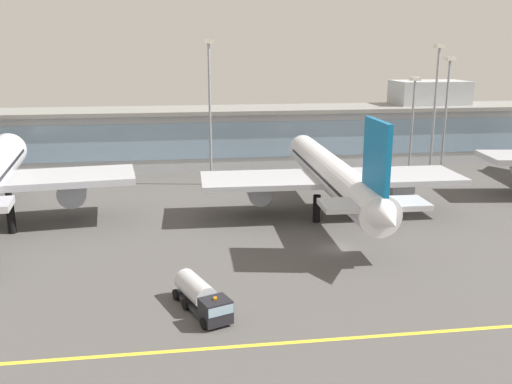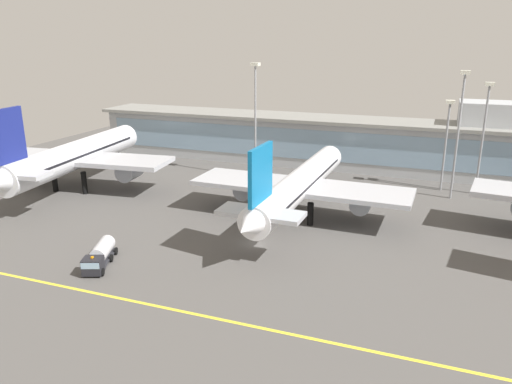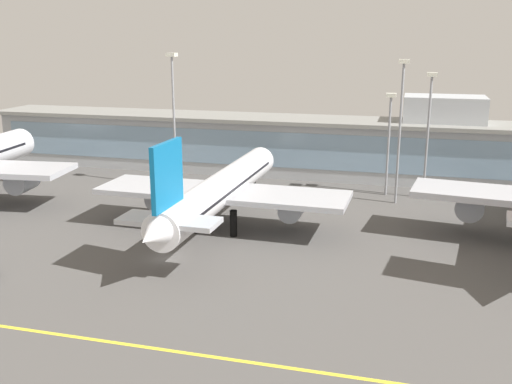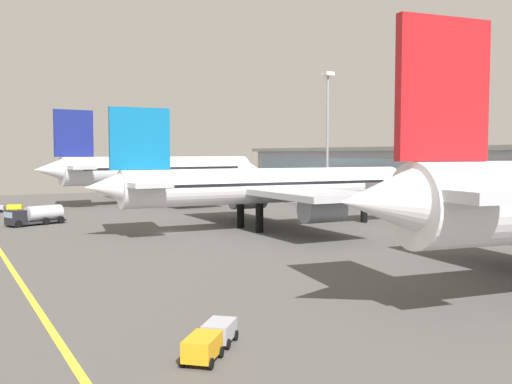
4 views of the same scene
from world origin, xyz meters
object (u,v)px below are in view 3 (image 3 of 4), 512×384
Objects in this scene: airliner_near_right at (221,190)px; apron_light_mast_west at (401,112)px; apron_light_mast_far_east at (429,117)px; apron_light_mast_east at (173,102)px; apron_light_mast_centre at (389,127)px.

apron_light_mast_west reaches higher than airliner_near_right.
apron_light_mast_far_east is (4.87, 5.05, -1.33)m from apron_light_mast_west.
airliner_near_right is at bearing -139.98° from apron_light_mast_west.
apron_light_mast_east is at bearing 38.39° from airliner_near_right.
apron_light_mast_east reaches higher than apron_light_mast_far_east.
apron_light_mast_east is at bearing -174.57° from apron_light_mast_far_east.
airliner_near_right is 41.69m from apron_light_mast_far_east.
apron_light_mast_far_east is at bearing -47.71° from airliner_near_right.
apron_light_mast_centre is at bearing -40.26° from airliner_near_right.
apron_light_mast_west is 0.97× the size of apron_light_mast_east.
apron_light_mast_east reaches higher than apron_light_mast_west.
airliner_near_right is 36.62m from apron_light_mast_centre.
apron_light_mast_east is at bearing -173.37° from apron_light_mast_centre.
apron_light_mast_far_east is at bearing 5.43° from apron_light_mast_east.
airliner_near_right is 2.76× the size of apron_light_mast_centre.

